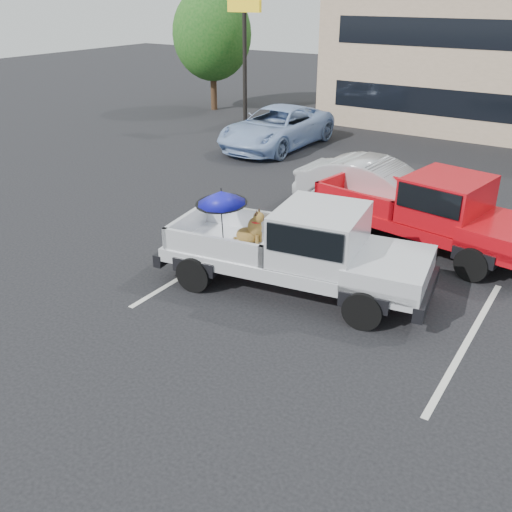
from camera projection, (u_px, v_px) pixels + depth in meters
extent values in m
plane|color=black|center=(270.00, 342.00, 10.34)|extent=(90.00, 90.00, 0.00)
cube|color=silver|center=(206.00, 262.00, 13.33)|extent=(0.12, 5.00, 0.01)
cube|color=silver|center=(468.00, 340.00, 10.37)|extent=(0.12, 5.00, 0.01)
cylinder|color=black|center=(245.00, 60.00, 24.61)|extent=(0.18, 0.18, 6.00)
cylinder|color=#332114|center=(214.00, 86.00, 29.62)|extent=(0.32, 0.32, 2.42)
ellipsoid|color=#164E16|center=(212.00, 34.00, 28.54)|extent=(3.96, 3.96, 4.55)
cylinder|color=black|center=(195.00, 274.00, 11.96)|extent=(0.79, 0.39, 0.76)
cylinder|color=black|center=(233.00, 242.00, 13.48)|extent=(0.79, 0.39, 0.76)
cylinder|color=black|center=(363.00, 310.00, 10.62)|extent=(0.79, 0.39, 0.76)
cylinder|color=black|center=(385.00, 269.00, 12.14)|extent=(0.79, 0.39, 0.76)
cube|color=silver|center=(293.00, 260.00, 11.91)|extent=(5.62, 2.73, 0.28)
cube|color=silver|center=(390.00, 268.00, 11.08)|extent=(1.78, 2.13, 0.46)
cube|color=black|center=(427.00, 293.00, 10.96)|extent=(0.50, 1.97, 0.30)
cube|color=black|center=(180.00, 245.00, 13.00)|extent=(0.48, 1.96, 0.28)
cube|color=silver|center=(320.00, 234.00, 11.41)|extent=(1.91, 2.07, 1.05)
cube|color=black|center=(320.00, 225.00, 11.33)|extent=(1.78, 2.15, 0.55)
cube|color=black|center=(231.00, 245.00, 12.42)|extent=(2.56, 2.17, 0.10)
cube|color=silver|center=(248.00, 219.00, 13.01)|extent=(2.29, 0.45, 0.50)
cube|color=silver|center=(212.00, 248.00, 11.57)|extent=(2.29, 0.45, 0.50)
cube|color=silver|center=(187.00, 225.00, 12.70)|extent=(0.38, 1.83, 0.50)
cube|color=silver|center=(278.00, 241.00, 11.88)|extent=(0.38, 1.83, 0.50)
ellipsoid|color=brown|center=(247.00, 235.00, 12.37)|extent=(0.56, 0.49, 0.34)
cylinder|color=brown|center=(257.00, 241.00, 12.22)|extent=(0.07, 0.07, 0.25)
cylinder|color=brown|center=(260.00, 238.00, 12.36)|extent=(0.07, 0.07, 0.25)
ellipsoid|color=brown|center=(255.00, 228.00, 12.22)|extent=(0.36, 0.33, 0.45)
cylinder|color=red|center=(256.00, 221.00, 12.15)|extent=(0.22, 0.22, 0.04)
sphere|color=brown|center=(259.00, 217.00, 12.08)|extent=(0.24, 0.24, 0.24)
cone|color=black|center=(265.00, 219.00, 12.03)|extent=(0.18, 0.14, 0.12)
cone|color=black|center=(257.00, 213.00, 11.98)|extent=(0.08, 0.08, 0.13)
cone|color=black|center=(259.00, 211.00, 12.08)|extent=(0.08, 0.08, 0.13)
cylinder|color=brown|center=(239.00, 238.00, 12.49)|extent=(0.30, 0.05, 0.10)
cylinder|color=black|center=(222.00, 222.00, 12.14)|extent=(0.02, 0.10, 1.05)
cone|color=#1413AC|center=(221.00, 197.00, 11.90)|extent=(1.10, 1.12, 0.36)
cylinder|color=black|center=(221.00, 190.00, 11.84)|extent=(0.02, 0.02, 0.10)
cylinder|color=black|center=(221.00, 203.00, 11.96)|extent=(1.10, 1.10, 0.09)
cylinder|color=black|center=(337.00, 222.00, 14.60)|extent=(0.80, 0.41, 0.76)
cylinder|color=black|center=(376.00, 204.00, 15.83)|extent=(0.80, 0.41, 0.76)
cylinder|color=black|center=(473.00, 264.00, 12.38)|extent=(0.80, 0.41, 0.76)
cylinder|color=black|center=(506.00, 239.00, 13.60)|extent=(0.80, 0.41, 0.76)
cube|color=red|center=(421.00, 220.00, 13.95)|extent=(5.65, 2.82, 0.28)
cube|color=red|center=(505.00, 234.00, 12.62)|extent=(1.81, 2.15, 0.46)
cube|color=black|center=(330.00, 201.00, 15.72)|extent=(0.51, 1.97, 0.28)
cube|color=red|center=(447.00, 199.00, 13.32)|extent=(1.95, 2.10, 1.05)
cube|color=black|center=(448.00, 190.00, 13.23)|extent=(1.81, 2.17, 0.55)
cube|color=black|center=(371.00, 204.00, 14.82)|extent=(2.59, 2.21, 0.10)
cube|color=red|center=(390.00, 185.00, 15.27)|extent=(2.29, 0.49, 0.50)
cube|color=red|center=(353.00, 201.00, 14.11)|extent=(2.29, 0.49, 0.50)
cube|color=red|center=(337.00, 184.00, 15.37)|extent=(0.41, 1.83, 0.50)
cube|color=red|center=(410.00, 203.00, 14.01)|extent=(0.41, 1.83, 0.50)
imported|color=#B1B4B9|center=(377.00, 188.00, 15.91)|extent=(4.66, 1.76, 1.52)
imported|color=#95B1DE|center=(277.00, 128.00, 22.68)|extent=(2.70, 5.70, 1.57)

